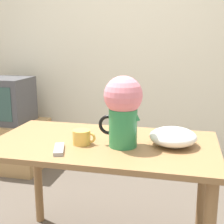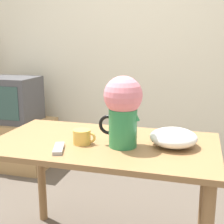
# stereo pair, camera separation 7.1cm
# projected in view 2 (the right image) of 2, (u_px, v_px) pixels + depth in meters

# --- Properties ---
(wall_back) EXTENTS (8.00, 0.05, 2.60)m
(wall_back) POSITION_uv_depth(u_px,v_px,m) (137.00, 44.00, 3.27)
(wall_back) COLOR #EDE5CC
(wall_back) RESTS_ON ground_plane
(table) EXTENTS (1.29, 0.72, 0.77)m
(table) POSITION_uv_depth(u_px,v_px,m) (104.00, 162.00, 1.82)
(table) COLOR olive
(table) RESTS_ON ground_plane
(flower_vase) EXTENTS (0.24, 0.21, 0.39)m
(flower_vase) POSITION_uv_depth(u_px,v_px,m) (123.00, 106.00, 1.67)
(flower_vase) COLOR #2D844C
(flower_vase) RESTS_ON table
(coffee_mug) EXTENTS (0.13, 0.10, 0.08)m
(coffee_mug) POSITION_uv_depth(u_px,v_px,m) (82.00, 137.00, 1.75)
(coffee_mug) COLOR gold
(coffee_mug) RESTS_ON table
(white_bowl) EXTENTS (0.26, 0.26, 0.10)m
(white_bowl) POSITION_uv_depth(u_px,v_px,m) (173.00, 138.00, 1.71)
(white_bowl) COLOR white
(white_bowl) RESTS_ON table
(remote_control) EXTENTS (0.10, 0.17, 0.02)m
(remote_control) POSITION_uv_depth(u_px,v_px,m) (59.00, 148.00, 1.66)
(remote_control) COLOR #999999
(remote_control) RESTS_ON table
(tv_stand) EXTENTS (0.76, 0.55, 0.50)m
(tv_stand) POSITION_uv_depth(u_px,v_px,m) (17.00, 143.00, 3.40)
(tv_stand) COLOR tan
(tv_stand) RESTS_ON ground_plane
(tv_set) EXTENTS (0.50, 0.44, 0.47)m
(tv_set) POSITION_uv_depth(u_px,v_px,m) (13.00, 99.00, 3.29)
(tv_set) COLOR #4C4C51
(tv_set) RESTS_ON tv_stand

